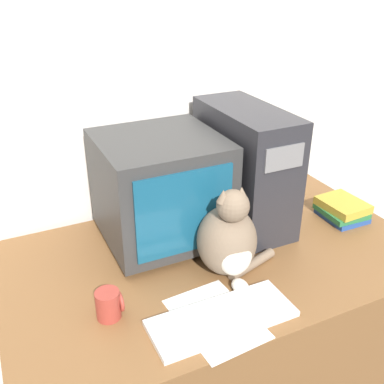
# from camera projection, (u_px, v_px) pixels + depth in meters

# --- Properties ---
(wall_back) EXTENTS (7.00, 0.05, 2.50)m
(wall_back) POSITION_uv_depth(u_px,v_px,m) (161.00, 93.00, 1.81)
(wall_back) COLOR silver
(wall_back) RESTS_ON ground_plane
(desk) EXTENTS (1.49, 0.87, 0.78)m
(desk) POSITION_uv_depth(u_px,v_px,m) (214.00, 335.00, 1.80)
(desk) COLOR brown
(desk) RESTS_ON ground_plane
(crt_monitor) EXTENTS (0.43, 0.43, 0.40)m
(crt_monitor) POSITION_uv_depth(u_px,v_px,m) (161.00, 189.00, 1.63)
(crt_monitor) COLOR #333333
(crt_monitor) RESTS_ON desk
(computer_tower) EXTENTS (0.22, 0.49, 0.47)m
(computer_tower) POSITION_uv_depth(u_px,v_px,m) (244.00, 167.00, 1.75)
(computer_tower) COLOR #28282D
(computer_tower) RESTS_ON desk
(keyboard) EXTENTS (0.44, 0.17, 0.02)m
(keyboard) POSITION_uv_depth(u_px,v_px,m) (222.00, 318.00, 1.32)
(keyboard) COLOR silver
(keyboard) RESTS_ON desk
(cat) EXTENTS (0.30, 0.27, 0.33)m
(cat) POSITION_uv_depth(u_px,v_px,m) (229.00, 239.00, 1.47)
(cat) COLOR #7A6651
(cat) RESTS_ON desk
(book_stack) EXTENTS (0.17, 0.19, 0.08)m
(book_stack) POSITION_uv_depth(u_px,v_px,m) (342.00, 209.00, 1.84)
(book_stack) COLOR #234793
(book_stack) RESTS_ON desk
(pen) EXTENTS (0.16, 0.01, 0.01)m
(pen) POSITION_uv_depth(u_px,v_px,m) (194.00, 311.00, 1.35)
(pen) COLOR navy
(pen) RESTS_ON desk
(paper_sheet) EXTENTS (0.23, 0.31, 0.00)m
(paper_sheet) POSITION_uv_depth(u_px,v_px,m) (216.00, 319.00, 1.33)
(paper_sheet) COLOR white
(paper_sheet) RESTS_ON desk
(mug) EXTENTS (0.08, 0.07, 0.09)m
(mug) POSITION_uv_depth(u_px,v_px,m) (109.00, 304.00, 1.32)
(mug) COLOR #9E382D
(mug) RESTS_ON desk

